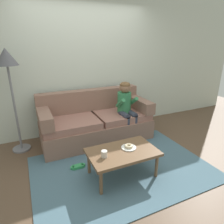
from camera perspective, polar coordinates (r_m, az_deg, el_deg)
The scene contains 11 objects.
ground at distance 3.27m, azimuth 0.83°, elevation -13.66°, with size 10.00×10.00×0.00m, color brown.
wall_back at distance 4.06m, azimuth -7.84°, elevation 13.92°, with size 8.00×0.10×2.80m, color beige.
area_rug at distance 3.08m, azimuth 2.90°, elevation -15.88°, with size 2.57×1.76×0.01m, color #476675.
couch at distance 3.80m, azimuth -4.81°, elevation -2.98°, with size 2.04×0.90×0.91m.
coffee_table at distance 2.76m, azimuth 3.06°, elevation -11.93°, with size 0.95×0.58×0.39m.
person_child at distance 3.72m, azimuth 4.11°, elevation 2.03°, with size 0.34×0.58×1.10m.
plate at distance 2.81m, azimuth 4.88°, elevation -10.22°, with size 0.21×0.21×0.01m, color white.
donut at distance 2.80m, azimuth 4.89°, elevation -9.78°, with size 0.12×0.12×0.04m, color beige.
mug at distance 2.58m, azimuth -2.26°, elevation -12.06°, with size 0.08×0.08×0.09m, color silver.
toy_controller at distance 3.11m, azimuth -9.83°, elevation -15.39°, with size 0.23×0.09×0.05m.
floor_lamp at distance 3.47m, azimuth -27.98°, elevation 11.24°, with size 0.34×0.34×1.72m.
Camera 1 is at (-1.18, -2.46, 1.80)m, focal length 31.54 mm.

